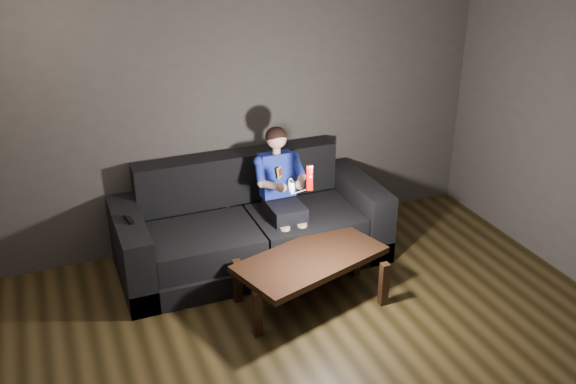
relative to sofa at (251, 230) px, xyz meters
name	(u,v)px	position (x,y,z in m)	size (l,w,h in m)	color
back_wall	(235,105)	(0.05, 0.52, 1.04)	(5.00, 0.04, 2.70)	#3B3433
sofa	(251,230)	(0.00, 0.00, 0.00)	(2.42, 1.05, 0.94)	black
child	(281,183)	(0.28, -0.07, 0.46)	(0.46, 0.56, 1.12)	black
wii_remote_red	(310,178)	(0.36, -0.51, 0.68)	(0.07, 0.09, 0.22)	#E40500
nunchuk_white	(291,186)	(0.20, -0.50, 0.63)	(0.07, 0.10, 0.15)	white
wii_remote_black	(129,219)	(-1.09, -0.09, 0.37)	(0.07, 0.16, 0.03)	black
coffee_table	(311,263)	(0.23, -0.85, 0.08)	(1.35, 0.95, 0.44)	black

